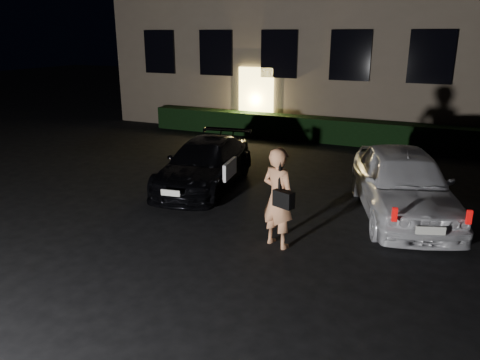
% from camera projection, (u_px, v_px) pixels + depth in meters
% --- Properties ---
extents(ground, '(80.00, 80.00, 0.00)m').
position_uv_depth(ground, '(193.00, 277.00, 7.47)').
color(ground, black).
rests_on(ground, ground).
extents(hedge, '(15.00, 0.70, 0.85)m').
position_uv_depth(hedge, '(343.00, 131.00, 16.45)').
color(hedge, black).
rests_on(hedge, ground).
extents(sedan, '(2.23, 4.26, 1.18)m').
position_uv_depth(sedan, '(205.00, 164.00, 11.74)').
color(sedan, black).
rests_on(sedan, ground).
extents(hatch, '(3.02, 4.60, 1.46)m').
position_uv_depth(hatch, '(403.00, 183.00, 9.80)').
color(hatch, silver).
rests_on(hatch, ground).
extents(man, '(0.78, 0.67, 1.84)m').
position_uv_depth(man, '(278.00, 198.00, 8.32)').
color(man, tan).
rests_on(man, ground).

